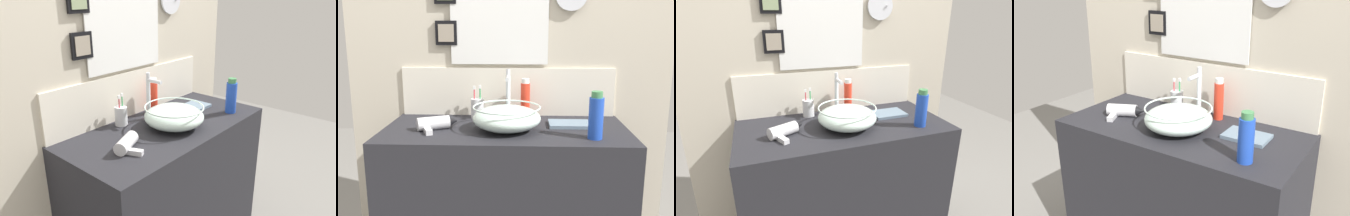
{
  "view_description": "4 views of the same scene",
  "coord_description": "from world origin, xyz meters",
  "views": [
    {
      "loc": [
        -1.26,
        -1.08,
        1.58
      ],
      "look_at": [
        0.0,
        0.0,
        0.97
      ],
      "focal_mm": 35.0,
      "sensor_mm": 36.0,
      "label": 1
    },
    {
      "loc": [
        0.08,
        -1.76,
        1.37
      ],
      "look_at": [
        0.0,
        0.0,
        0.97
      ],
      "focal_mm": 40.0,
      "sensor_mm": 36.0,
      "label": 2
    },
    {
      "loc": [
        -0.45,
        -1.31,
        1.46
      ],
      "look_at": [
        0.0,
        0.0,
        0.97
      ],
      "focal_mm": 28.0,
      "sensor_mm": 36.0,
      "label": 3
    },
    {
      "loc": [
        0.92,
        -1.4,
        1.58
      ],
      "look_at": [
        0.0,
        0.0,
        0.97
      ],
      "focal_mm": 40.0,
      "sensor_mm": 36.0,
      "label": 4
    }
  ],
  "objects": [
    {
      "name": "hair_drier",
      "position": [
        -0.33,
        -0.04,
        0.9
      ],
      "size": [
        0.2,
        0.18,
        0.06
      ],
      "color": "silver",
      "rests_on": "vanity_counter"
    },
    {
      "name": "hand_towel",
      "position": [
        0.32,
        0.06,
        0.88
      ],
      "size": [
        0.2,
        0.14,
        0.02
      ],
      "primitive_type": "cube",
      "color": "slate",
      "rests_on": "vanity_counter"
    },
    {
      "name": "back_panel",
      "position": [
        -0.0,
        0.31,
        1.21
      ],
      "size": [
        1.77,
        0.1,
        2.43
      ],
      "color": "beige",
      "rests_on": "ground"
    },
    {
      "name": "faucet",
      "position": [
        0.01,
        0.14,
        1.03
      ],
      "size": [
        0.02,
        0.11,
        0.27
      ],
      "color": "silver",
      "rests_on": "vanity_counter"
    },
    {
      "name": "glass_bowl_sink",
      "position": [
        0.01,
        -0.04,
        0.93
      ],
      "size": [
        0.32,
        0.32,
        0.12
      ],
      "color": "silver",
      "rests_on": "vanity_counter"
    },
    {
      "name": "vanity_counter",
      "position": [
        0.0,
        0.0,
        0.44
      ],
      "size": [
        1.18,
        0.55,
        0.87
      ],
      "primitive_type": "cube",
      "color": "#232328",
      "rests_on": "ground"
    },
    {
      "name": "shampoo_bottle",
      "position": [
        0.1,
        0.2,
        0.98
      ],
      "size": [
        0.05,
        0.05,
        0.22
      ],
      "color": "red",
      "rests_on": "vanity_counter"
    },
    {
      "name": "toothbrush_cup",
      "position": [
        -0.16,
        0.2,
        0.93
      ],
      "size": [
        0.07,
        0.07,
        0.18
      ],
      "color": "silver",
      "rests_on": "vanity_counter"
    },
    {
      "name": "spray_bottle",
      "position": [
        0.4,
        -0.16,
        0.97
      ],
      "size": [
        0.06,
        0.06,
        0.21
      ],
      "color": "blue",
      "rests_on": "vanity_counter"
    }
  ]
}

